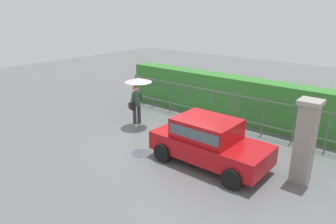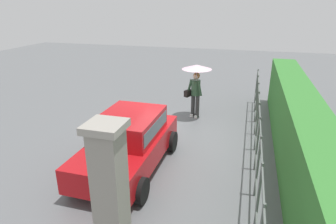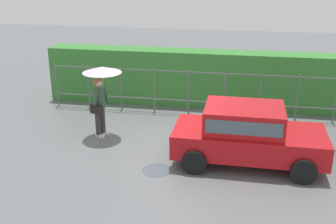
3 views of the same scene
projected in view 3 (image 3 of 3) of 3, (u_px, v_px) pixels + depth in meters
name	position (u px, v px, depth m)	size (l,w,h in m)	color
ground_plane	(177.00, 146.00, 11.54)	(40.00, 40.00, 0.00)	slate
car	(247.00, 133.00, 10.34)	(3.76, 1.90, 1.48)	#B71116
pedestrian	(101.00, 85.00, 11.67)	(1.09, 1.09, 2.04)	#333333
fence_section	(206.00, 91.00, 13.52)	(10.29, 0.05, 1.50)	#59605B
hedge_row	(209.00, 79.00, 14.42)	(11.24, 0.90, 1.90)	#387F33
puddle_near	(157.00, 170.00, 10.19)	(0.73, 0.73, 0.00)	#4C545B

